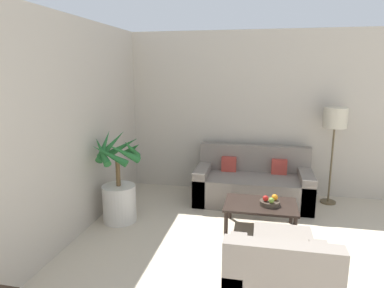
# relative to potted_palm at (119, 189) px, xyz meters

# --- Properties ---
(wall_back) EXTENTS (7.62, 0.06, 2.70)m
(wall_back) POSITION_rel_potted_palm_xyz_m (2.67, 1.63, 0.88)
(wall_back) COLOR #BCB2A3
(wall_back) RESTS_ON ground_plane
(wall_left) EXTENTS (0.06, 7.72, 2.70)m
(wall_left) POSITION_rel_potted_palm_xyz_m (-0.37, -1.46, 0.88)
(wall_left) COLOR #BCB2A3
(wall_left) RESTS_ON ground_plane
(potted_palm) EXTENTS (0.72, 0.72, 1.28)m
(potted_palm) POSITION_rel_potted_palm_xyz_m (0.00, 0.00, 0.00)
(potted_palm) COLOR beige
(potted_palm) RESTS_ON ground_plane
(sofa_loveseat) EXTENTS (1.79, 0.86, 0.86)m
(sofa_loveseat) POSITION_rel_potted_palm_xyz_m (1.79, 1.10, -0.18)
(sofa_loveseat) COLOR gray
(sofa_loveseat) RESTS_ON ground_plane
(floor_lamp) EXTENTS (0.35, 0.35, 1.52)m
(floor_lamp) POSITION_rel_potted_palm_xyz_m (2.97, 1.29, 0.83)
(floor_lamp) COLOR brown
(floor_lamp) RESTS_ON ground_plane
(coffee_table) EXTENTS (0.93, 0.64, 0.36)m
(coffee_table) POSITION_rel_potted_palm_xyz_m (1.92, 0.12, -0.15)
(coffee_table) COLOR black
(coffee_table) RESTS_ON ground_plane
(fruit_bowl) EXTENTS (0.25, 0.25, 0.06)m
(fruit_bowl) POSITION_rel_potted_palm_xyz_m (2.03, 0.10, -0.08)
(fruit_bowl) COLOR #42382D
(fruit_bowl) RESTS_ON coffee_table
(apple_red) EXTENTS (0.08, 0.08, 0.08)m
(apple_red) POSITION_rel_potted_palm_xyz_m (1.97, 0.08, -0.01)
(apple_red) COLOR red
(apple_red) RESTS_ON fruit_bowl
(apple_green) EXTENTS (0.07, 0.07, 0.07)m
(apple_green) POSITION_rel_potted_palm_xyz_m (2.05, 0.02, -0.01)
(apple_green) COLOR olive
(apple_green) RESTS_ON fruit_bowl
(orange_fruit) EXTENTS (0.08, 0.08, 0.08)m
(orange_fruit) POSITION_rel_potted_palm_xyz_m (2.09, 0.13, -0.01)
(orange_fruit) COLOR orange
(orange_fruit) RESTS_ON fruit_bowl
(armchair) EXTENTS (0.89, 0.79, 0.81)m
(armchair) POSITION_rel_potted_palm_xyz_m (2.08, -1.49, -0.20)
(armchair) COLOR gray
(armchair) RESTS_ON ground_plane
(ottoman) EXTENTS (0.62, 0.48, 0.36)m
(ottoman) POSITION_rel_potted_palm_xyz_m (2.16, -0.67, -0.29)
(ottoman) COLOR gray
(ottoman) RESTS_ON ground_plane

